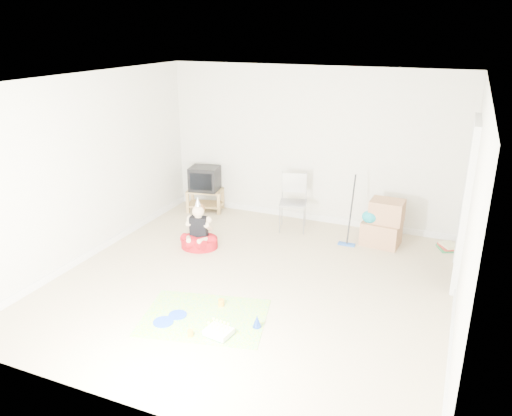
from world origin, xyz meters
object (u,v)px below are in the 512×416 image
at_px(tv_stand, 205,198).
at_px(birthday_cake, 219,332).
at_px(cardboard_boxes, 383,224).
at_px(folding_chair, 293,203).
at_px(crt_tv, 205,179).
at_px(seated_woman, 199,236).

bearing_deg(tv_stand, birthday_cake, -59.74).
distance_m(cardboard_boxes, birthday_cake, 3.39).
height_order(tv_stand, folding_chair, folding_chair).
xyz_separation_m(crt_tv, birthday_cake, (2.00, -3.42, -0.57)).
bearing_deg(seated_woman, crt_tv, 114.90).
relative_size(tv_stand, crt_tv, 1.43).
distance_m(tv_stand, birthday_cake, 3.97).
bearing_deg(seated_woman, tv_stand, 114.90).
distance_m(folding_chair, birthday_cake, 3.21).
xyz_separation_m(cardboard_boxes, seated_woman, (-2.54, -1.19, -0.17)).
distance_m(tv_stand, crt_tv, 0.37).
height_order(tv_stand, seated_woman, seated_woman).
distance_m(tv_stand, folding_chair, 1.79).
bearing_deg(tv_stand, crt_tv, 0.00).
distance_m(crt_tv, folding_chair, 1.78).
bearing_deg(folding_chair, tv_stand, 172.03).
bearing_deg(cardboard_boxes, birthday_cake, -111.24).
bearing_deg(crt_tv, tv_stand, 170.82).
bearing_deg(tv_stand, seated_woman, -65.10).
distance_m(folding_chair, seated_woman, 1.65).
bearing_deg(tv_stand, folding_chair, -7.97).
height_order(tv_stand, cardboard_boxes, cardboard_boxes).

